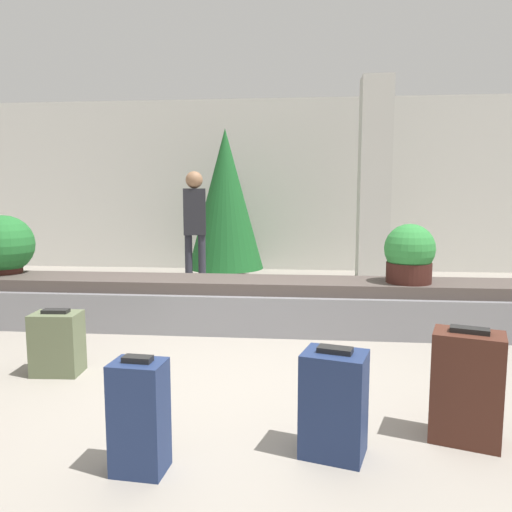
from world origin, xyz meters
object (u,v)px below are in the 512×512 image
suitcase_3 (467,387)px  traveler_0 (195,220)px  suitcase_1 (139,417)px  decorated_tree (225,199)px  suitcase_0 (57,343)px  potted_plant_1 (4,246)px  pillar (374,184)px  suitcase_4 (334,403)px  potted_plant_0 (409,255)px

suitcase_3 → traveler_0: 5.02m
suitcase_1 → decorated_tree: size_ratio=0.25×
decorated_tree → suitcase_3: bearing=-67.3°
suitcase_0 → potted_plant_1: bearing=128.0°
pillar → potted_plant_1: pillar is taller
suitcase_4 → traveler_0: traveler_0 is taller
pillar → traveler_0: bearing=-164.4°
potted_plant_0 → traveler_0: traveler_0 is taller
suitcase_1 → pillar: bearing=75.5°
suitcase_1 → traveler_0: traveler_0 is taller
suitcase_3 → potted_plant_1: potted_plant_1 is taller
suitcase_0 → suitcase_4: suitcase_4 is taller
pillar → potted_plant_0: (0.02, -2.70, -0.77)m
suitcase_1 → traveler_0: 4.88m
potted_plant_1 → pillar: bearing=29.2°
suitcase_3 → traveler_0: (-2.55, 4.26, 0.74)m
suitcase_1 → potted_plant_1: potted_plant_1 is taller
suitcase_0 → suitcase_4: 2.40m
suitcase_4 → potted_plant_1: size_ratio=0.93×
pillar → potted_plant_0: pillar is taller
suitcase_1 → traveler_0: size_ratio=0.35×
pillar → decorated_tree: 2.45m
decorated_tree → suitcase_4: bearing=-75.2°
pillar → traveler_0: (-2.66, -0.74, -0.53)m
suitcase_1 → suitcase_4: suitcase_1 is taller
suitcase_1 → decorated_tree: decorated_tree is taller
potted_plant_0 → decorated_tree: 4.01m
suitcase_1 → potted_plant_1: size_ratio=0.94×
potted_plant_0 → traveler_0: (-2.68, 1.95, 0.24)m
suitcase_4 → traveler_0: (-1.77, 4.49, 0.77)m
suitcase_4 → potted_plant_1: potted_plant_1 is taller
suitcase_1 → suitcase_3: size_ratio=0.91×
suitcase_0 → traveler_0: bearing=80.3°
suitcase_1 → traveler_0: (-0.75, 4.76, 0.77)m
suitcase_4 → potted_plant_0: (0.91, 2.54, 0.53)m
pillar → decorated_tree: (-2.40, 0.46, -0.25)m
suitcase_0 → suitcase_1: bearing=-53.0°
suitcase_4 → decorated_tree: 5.99m
suitcase_4 → potted_plant_1: bearing=158.7°
suitcase_0 → suitcase_1: (1.13, -1.33, 0.05)m
suitcase_3 → suitcase_4: size_ratio=1.11×
suitcase_3 → potted_plant_0: 2.36m
suitcase_0 → potted_plant_1: potted_plant_1 is taller
suitcase_0 → traveler_0: (0.38, 3.43, 0.82)m
suitcase_4 → pillar: bearing=96.0°
suitcase_1 → decorated_tree: (-0.48, 5.97, 1.05)m
suitcase_3 → potted_plant_0: potted_plant_0 is taller
suitcase_3 → potted_plant_1: bearing=168.9°
pillar → suitcase_3: pillar is taller
suitcase_4 → decorated_tree: bearing=120.5°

